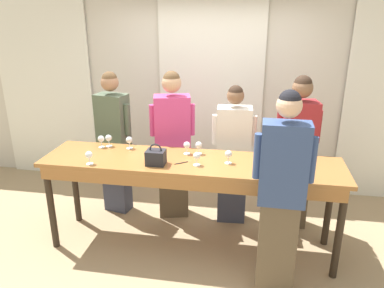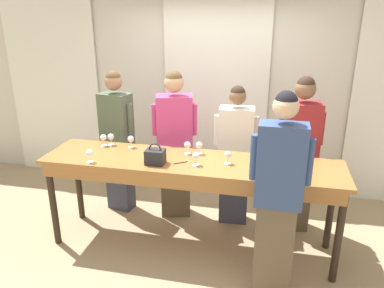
# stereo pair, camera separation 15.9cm
# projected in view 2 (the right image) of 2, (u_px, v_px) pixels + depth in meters

# --- Properties ---
(ground_plane) EXTENTS (18.00, 18.00, 0.00)m
(ground_plane) POSITION_uv_depth(u_px,v_px,m) (191.00, 244.00, 4.08)
(ground_plane) COLOR tan
(wall_back) EXTENTS (12.00, 0.06, 2.80)m
(wall_back) POSITION_uv_depth(u_px,v_px,m) (216.00, 89.00, 5.08)
(wall_back) COLOR beige
(wall_back) RESTS_ON ground_plane
(curtain_panel_left) EXTENTS (1.40, 0.03, 2.69)m
(curtain_panel_left) POSITION_uv_depth(u_px,v_px,m) (54.00, 86.00, 5.53)
(curtain_panel_left) COLOR white
(curtain_panel_left) RESTS_ON ground_plane
(curtain_panel_center) EXTENTS (1.40, 0.03, 2.69)m
(curtain_panel_center) POSITION_uv_depth(u_px,v_px,m) (215.00, 94.00, 5.04)
(curtain_panel_center) COLOR white
(curtain_panel_center) RESTS_ON ground_plane
(tasting_bar) EXTENTS (3.02, 0.69, 0.99)m
(tasting_bar) POSITION_uv_depth(u_px,v_px,m) (190.00, 171.00, 3.75)
(tasting_bar) COLOR #9E6633
(tasting_bar) RESTS_ON ground_plane
(wine_bottle) EXTENTS (0.08, 0.08, 0.31)m
(wine_bottle) POSITION_uv_depth(u_px,v_px,m) (276.00, 164.00, 3.37)
(wine_bottle) COLOR black
(wine_bottle) RESTS_ON tasting_bar
(handbag) EXTENTS (0.18, 0.15, 0.21)m
(handbag) POSITION_uv_depth(u_px,v_px,m) (155.00, 156.00, 3.64)
(handbag) COLOR #232328
(handbag) RESTS_ON tasting_bar
(wine_glass_front_left) EXTENTS (0.07, 0.07, 0.13)m
(wine_glass_front_left) POSITION_uv_depth(u_px,v_px,m) (103.00, 138.00, 4.11)
(wine_glass_front_left) COLOR white
(wine_glass_front_left) RESTS_ON tasting_bar
(wine_glass_front_mid) EXTENTS (0.07, 0.07, 0.13)m
(wine_glass_front_mid) POSITION_uv_depth(u_px,v_px,m) (187.00, 146.00, 3.88)
(wine_glass_front_mid) COLOR white
(wine_glass_front_mid) RESTS_ON tasting_bar
(wine_glass_front_right) EXTENTS (0.07, 0.07, 0.13)m
(wine_glass_front_right) POSITION_uv_depth(u_px,v_px,m) (131.00, 139.00, 4.06)
(wine_glass_front_right) COLOR white
(wine_glass_front_right) RESTS_ON tasting_bar
(wine_glass_center_left) EXTENTS (0.07, 0.07, 0.13)m
(wine_glass_center_left) POSITION_uv_depth(u_px,v_px,m) (228.00, 155.00, 3.63)
(wine_glass_center_left) COLOR white
(wine_glass_center_left) RESTS_ON tasting_bar
(wine_glass_center_mid) EXTENTS (0.07, 0.07, 0.13)m
(wine_glass_center_mid) POSITION_uv_depth(u_px,v_px,m) (196.00, 156.00, 3.60)
(wine_glass_center_mid) COLOR white
(wine_glass_center_mid) RESTS_ON tasting_bar
(wine_glass_center_right) EXTENTS (0.07, 0.07, 0.13)m
(wine_glass_center_right) POSITION_uv_depth(u_px,v_px,m) (199.00, 146.00, 3.88)
(wine_glass_center_right) COLOR white
(wine_glass_center_right) RESTS_ON tasting_bar
(wine_glass_back_left) EXTENTS (0.07, 0.07, 0.13)m
(wine_glass_back_left) POSITION_uv_depth(u_px,v_px,m) (111.00, 137.00, 4.13)
(wine_glass_back_left) COLOR white
(wine_glass_back_left) RESTS_ON tasting_bar
(wine_glass_back_mid) EXTENTS (0.07, 0.07, 0.13)m
(wine_glass_back_mid) POSITION_uv_depth(u_px,v_px,m) (89.00, 154.00, 3.67)
(wine_glass_back_mid) COLOR white
(wine_glass_back_mid) RESTS_ON tasting_bar
(wine_glass_back_right) EXTENTS (0.07, 0.07, 0.13)m
(wine_glass_back_right) POSITION_uv_depth(u_px,v_px,m) (283.00, 162.00, 3.46)
(wine_glass_back_right) COLOR white
(wine_glass_back_right) RESTS_ON tasting_bar
(pen) EXTENTS (0.12, 0.09, 0.01)m
(pen) POSITION_uv_depth(u_px,v_px,m) (181.00, 163.00, 3.67)
(pen) COLOR black
(pen) RESTS_ON tasting_bar
(guest_olive_jacket) EXTENTS (0.48, 0.30, 1.76)m
(guest_olive_jacket) POSITION_uv_depth(u_px,v_px,m) (117.00, 140.00, 4.54)
(guest_olive_jacket) COLOR #383D51
(guest_olive_jacket) RESTS_ON ground_plane
(guest_pink_top) EXTENTS (0.52, 0.33, 1.78)m
(guest_pink_top) POSITION_uv_depth(u_px,v_px,m) (175.00, 144.00, 4.39)
(guest_pink_top) COLOR brown
(guest_pink_top) RESTS_ON ground_plane
(guest_cream_sweater) EXTENTS (0.50, 0.26, 1.65)m
(guest_cream_sweater) POSITION_uv_depth(u_px,v_px,m) (235.00, 155.00, 4.28)
(guest_cream_sweater) COLOR #383D51
(guest_cream_sweater) RESTS_ON ground_plane
(guest_striped_shirt) EXTENTS (0.49, 0.32, 1.78)m
(guest_striped_shirt) POSITION_uv_depth(u_px,v_px,m) (299.00, 154.00, 4.11)
(guest_striped_shirt) COLOR brown
(guest_striped_shirt) RESTS_ON ground_plane
(host_pouring) EXTENTS (0.50, 0.22, 1.85)m
(host_pouring) POSITION_uv_depth(u_px,v_px,m) (278.00, 196.00, 3.09)
(host_pouring) COLOR brown
(host_pouring) RESTS_ON ground_plane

